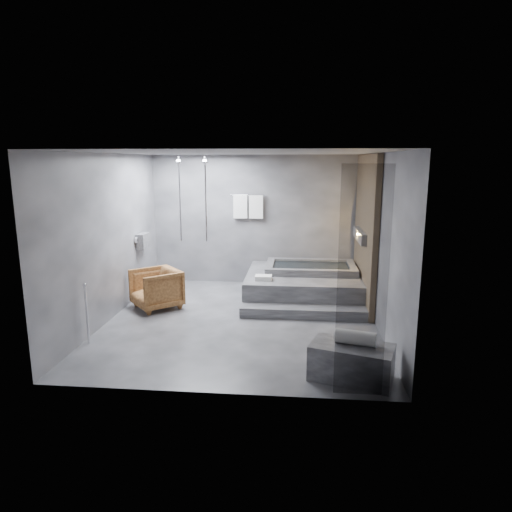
# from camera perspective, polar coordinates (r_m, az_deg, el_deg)

# --- Properties ---
(room) EXTENTS (5.00, 5.04, 2.82)m
(room) POSITION_cam_1_polar(r_m,az_deg,el_deg) (7.66, 1.27, 4.75)
(room) COLOR #313234
(room) RESTS_ON ground
(tub_deck) EXTENTS (2.20, 2.00, 0.50)m
(tub_deck) POSITION_cam_1_polar(r_m,az_deg,el_deg) (9.12, 5.89, -3.64)
(tub_deck) COLOR #37373A
(tub_deck) RESTS_ON ground
(tub_step) EXTENTS (2.20, 0.36, 0.18)m
(tub_step) POSITION_cam_1_polar(r_m,az_deg,el_deg) (8.04, 5.92, -6.98)
(tub_step) COLOR #37373A
(tub_step) RESTS_ON ground
(concrete_bench) EXTENTS (1.11, 0.82, 0.45)m
(concrete_bench) POSITION_cam_1_polar(r_m,az_deg,el_deg) (5.93, 11.84, -12.86)
(concrete_bench) COLOR #323235
(concrete_bench) RESTS_ON ground
(driftwood_chair) EXTENTS (1.11, 1.11, 0.73)m
(driftwood_chair) POSITION_cam_1_polar(r_m,az_deg,el_deg) (8.61, -12.36, -4.01)
(driftwood_chair) COLOR #4C2B13
(driftwood_chair) RESTS_ON ground
(rolled_towel) EXTENTS (0.53, 0.31, 0.18)m
(rolled_towel) POSITION_cam_1_polar(r_m,az_deg,el_deg) (5.84, 12.33, -9.93)
(rolled_towel) COLOR white
(rolled_towel) RESTS_ON concrete_bench
(deck_towel) EXTENTS (0.31, 0.23, 0.08)m
(deck_towel) POSITION_cam_1_polar(r_m,az_deg,el_deg) (8.49, 0.93, -2.72)
(deck_towel) COLOR white
(deck_towel) RESTS_ON tub_deck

